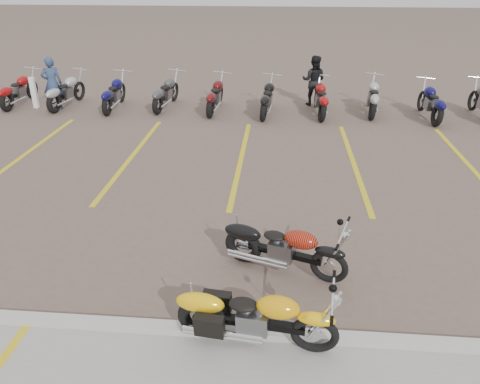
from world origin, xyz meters
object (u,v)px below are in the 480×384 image
Objects in this scene: bollard at (34,93)px; person_b at (314,81)px; yellow_cruiser at (253,317)px; flame_cruiser at (282,249)px; person_a at (52,84)px.

person_b is at bearing 7.21° from bollard.
person_b is (1.32, 11.19, 0.40)m from yellow_cruiser.
flame_cruiser is 1.12× the size of person_a.
bollard reaches higher than yellow_cruiser.
person_a is 1.68× the size of bollard.
yellow_cruiser is 11.28m from person_b.
yellow_cruiser is 12.71m from bollard.
person_b reaches higher than bollard.
flame_cruiser is at bearing -46.20° from bollard.
person_a reaches higher than bollard.
yellow_cruiser is 12.19m from person_a.
person_b is at bearing 90.19° from yellow_cruiser.
person_a is at bearing 132.28° from yellow_cruiser.
person_b is 9.18m from bollard.
person_a is at bearing 20.25° from person_b.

